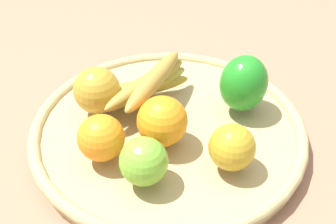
{
  "coord_description": "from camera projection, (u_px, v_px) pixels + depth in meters",
  "views": [
    {
      "loc": [
        0.02,
        0.53,
        0.48
      ],
      "look_at": [
        0.0,
        0.0,
        0.05
      ],
      "focal_mm": 44.84,
      "sensor_mm": 36.0,
      "label": 1
    }
  ],
  "objects": [
    {
      "name": "orange_0",
      "position": [
        101.0,
        138.0,
        0.61
      ],
      "size": [
        0.1,
        0.1,
        0.07
      ],
      "primitive_type": "sphere",
      "rotation": [
        0.0,
        0.0,
        2.28
      ],
      "color": "orange",
      "rests_on": "basket"
    },
    {
      "name": "banana_bunch",
      "position": [
        145.0,
        85.0,
        0.71
      ],
      "size": [
        0.19,
        0.18,
        0.07
      ],
      "color": "#A98A2E",
      "rests_on": "basket"
    },
    {
      "name": "bell_pepper",
      "position": [
        244.0,
        83.0,
        0.69
      ],
      "size": [
        0.12,
        0.12,
        0.1
      ],
      "primitive_type": "ellipsoid",
      "rotation": [
        0.0,
        0.0,
        0.82
      ],
      "color": "#228C22",
      "rests_on": "basket"
    },
    {
      "name": "apple_2",
      "position": [
        232.0,
        147.0,
        0.6
      ],
      "size": [
        0.1,
        0.1,
        0.07
      ],
      "primitive_type": "sphere",
      "rotation": [
        0.0,
        0.0,
        5.61
      ],
      "color": "gold",
      "rests_on": "basket"
    },
    {
      "name": "orange_1",
      "position": [
        162.0,
        121.0,
        0.63
      ],
      "size": [
        0.1,
        0.1,
        0.08
      ],
      "primitive_type": "sphere",
      "rotation": [
        0.0,
        0.0,
        1.24
      ],
      "color": "orange",
      "rests_on": "basket"
    },
    {
      "name": "apple_0",
      "position": [
        97.0,
        90.0,
        0.7
      ],
      "size": [
        0.11,
        0.11,
        0.08
      ],
      "primitive_type": "sphere",
      "rotation": [
        0.0,
        0.0,
        5.76
      ],
      "color": "#B88F2A",
      "rests_on": "basket"
    },
    {
      "name": "apple_1",
      "position": [
        144.0,
        161.0,
        0.57
      ],
      "size": [
        0.09,
        0.09,
        0.07
      ],
      "primitive_type": "sphere",
      "rotation": [
        0.0,
        0.0,
        0.49
      ],
      "color": "#75BA32",
      "rests_on": "basket"
    },
    {
      "name": "basket",
      "position": [
        168.0,
        129.0,
        0.7
      ],
      "size": [
        0.46,
        0.46,
        0.03
      ],
      "color": "tan",
      "rests_on": "ground_plane"
    },
    {
      "name": "ground_plane",
      "position": [
        168.0,
        137.0,
        0.72
      ],
      "size": [
        2.4,
        2.4,
        0.0
      ],
      "primitive_type": "plane",
      "color": "#986A50",
      "rests_on": "ground"
    }
  ]
}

